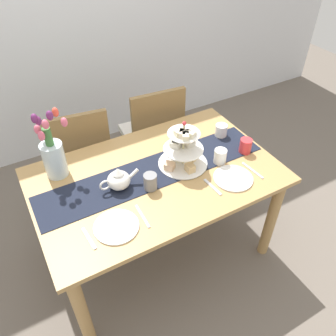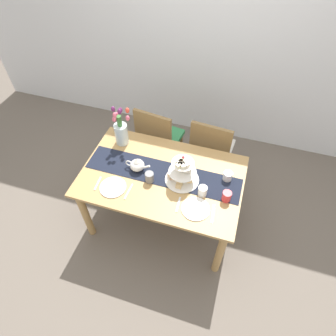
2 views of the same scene
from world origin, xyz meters
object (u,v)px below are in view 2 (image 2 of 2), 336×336
object	(u,v)px
chair_left	(158,137)
cream_jug	(228,176)
fork_left	(98,183)
knife_left	(129,191)
mug_orange	(227,196)
tiered_cake_stand	(182,172)
dinner_plate_right	(195,209)
teapot	(137,165)
knife_right	(213,214)
dining_table	(162,183)
fork_right	(178,204)
dinner_plate_left	(113,187)
mug_grey	(149,177)
tulip_vase	(121,131)
chair_right	(211,149)
mug_white_text	(203,191)

from	to	relation	value
chair_left	cream_jug	bearing A→B (deg)	-33.62
fork_left	knife_left	xyz separation A→B (m)	(0.29, 0.00, 0.00)
mug_orange	tiered_cake_stand	bearing A→B (deg)	167.43
chair_left	dinner_plate_right	world-z (taller)	chair_left
teapot	mug_orange	world-z (taller)	teapot
dinner_plate_right	knife_right	size ratio (longest dim) A/B	1.35
dining_table	knife_left	bearing A→B (deg)	-129.84
chair_left	fork_right	distance (m)	1.09
dining_table	fork_left	distance (m)	0.58
dining_table	tiered_cake_stand	distance (m)	0.28
tiered_cake_stand	knife_right	size ratio (longest dim) A/B	1.79
knife_right	mug_orange	bearing A→B (deg)	65.97
teapot	knife_right	distance (m)	0.79
dinner_plate_left	mug_grey	size ratio (longest dim) A/B	2.42
knife_right	tulip_vase	bearing A→B (deg)	151.87
tulip_vase	dinner_plate_right	bearing A→B (deg)	-31.95
dining_table	knife_right	size ratio (longest dim) A/B	8.46
knife_right	tiered_cake_stand	bearing A→B (deg)	142.22
dining_table	dinner_plate_right	bearing A→B (deg)	-34.81
fork_right	mug_grey	xyz separation A→B (m)	(-0.31, 0.17, 0.05)
mug_orange	mug_grey	bearing A→B (deg)	-179.81
chair_left	knife_left	bearing A→B (deg)	-86.50
chair_left	mug_grey	world-z (taller)	chair_left
dinner_plate_right	chair_right	bearing A→B (deg)	92.47
dinner_plate_right	knife_right	bearing A→B (deg)	0.00
fork_left	mug_white_text	world-z (taller)	mug_white_text
dining_table	mug_grey	bearing A→B (deg)	-131.81
knife_right	cream_jug	bearing A→B (deg)	83.21
dinner_plate_left	dinner_plate_right	distance (m)	0.73
cream_jug	knife_left	xyz separation A→B (m)	(-0.78, -0.39, -0.04)
fork_left	dinner_plate_right	distance (m)	0.88
chair_left	fork_right	world-z (taller)	chair_left
teapot	dinner_plate_right	distance (m)	0.66
chair_left	dinner_plate_left	world-z (taller)	chair_left
tiered_cake_stand	knife_left	world-z (taller)	tiered_cake_stand
dinner_plate_left	fork_right	distance (m)	0.59
chair_right	mug_grey	bearing A→B (deg)	-118.04
mug_grey	tulip_vase	bearing A→B (deg)	137.84
tulip_vase	fork_right	bearing A→B (deg)	-36.79
cream_jug	mug_grey	world-z (taller)	mug_grey
chair_right	knife_left	size ratio (longest dim) A/B	5.35
tiered_cake_stand	tulip_vase	size ratio (longest dim) A/B	0.70
tulip_vase	knife_right	world-z (taller)	tulip_vase
chair_right	knife_right	distance (m)	0.99
dining_table	mug_white_text	world-z (taller)	mug_white_text
knife_left	mug_grey	xyz separation A→B (m)	(0.13, 0.17, 0.05)
chair_left	knife_right	distance (m)	1.25
dining_table	dinner_plate_left	size ratio (longest dim) A/B	6.25
knife_right	mug_orange	size ratio (longest dim) A/B	1.79
fork_left	mug_orange	xyz separation A→B (m)	(1.10, 0.17, 0.04)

